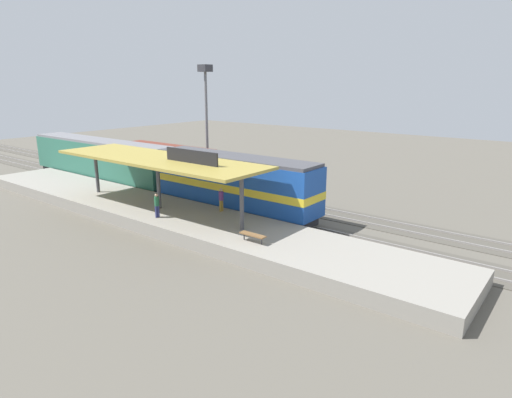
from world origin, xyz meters
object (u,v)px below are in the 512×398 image
object	(u,v)px
freight_car	(167,162)
light_mast	(206,98)
passenger_carriage_single	(100,160)
person_waiting	(157,204)
platform_bench	(253,235)
person_walking	(221,199)
locomotive	(234,184)

from	to	relation	value
freight_car	light_mast	xyz separation A→B (m)	(3.20, -2.77, 6.43)
freight_car	light_mast	bearing A→B (deg)	-40.87
light_mast	passenger_carriage_single	bearing A→B (deg)	135.84
person_waiting	light_mast	bearing A→B (deg)	31.85
platform_bench	passenger_carriage_single	xyz separation A→B (m)	(6.00, 24.56, 0.97)
platform_bench	person_walking	world-z (taller)	person_walking
platform_bench	passenger_carriage_single	distance (m)	25.31
platform_bench	light_mast	xyz separation A→B (m)	(13.80, 16.99, 7.05)
platform_bench	freight_car	xyz separation A→B (m)	(10.60, 19.76, 0.63)
locomotive	freight_car	distance (m)	13.98
person_waiting	person_walking	size ratio (longest dim) A/B	1.00
locomotive	light_mast	world-z (taller)	light_mast
locomotive	freight_car	xyz separation A→B (m)	(4.60, 13.19, -0.44)
passenger_carriage_single	person_waiting	xyz separation A→B (m)	(-6.24, -16.30, -0.46)
freight_car	light_mast	size ratio (longest dim) A/B	1.03
locomotive	person_waiting	world-z (taller)	locomotive
locomotive	person_waiting	xyz separation A→B (m)	(-6.24, 1.70, -0.56)
locomotive	light_mast	bearing A→B (deg)	53.20
locomotive	freight_car	world-z (taller)	locomotive
passenger_carriage_single	freight_car	size ratio (longest dim) A/B	1.67
light_mast	person_walking	bearing A→B (deg)	-132.28
passenger_carriage_single	freight_car	xyz separation A→B (m)	(4.60, -4.81, -0.34)
passenger_carriage_single	light_mast	distance (m)	12.46
platform_bench	person_walking	bearing A→B (deg)	58.06
platform_bench	locomotive	world-z (taller)	locomotive
person_waiting	platform_bench	bearing A→B (deg)	-88.32
locomotive	person_walking	xyz separation A→B (m)	(-2.41, -0.80, -0.56)
passenger_carriage_single	locomotive	bearing A→B (deg)	-90.00
passenger_carriage_single	person_walking	distance (m)	18.96
freight_car	platform_bench	bearing A→B (deg)	-118.21
locomotive	light_mast	size ratio (longest dim) A/B	1.23
light_mast	person_waiting	world-z (taller)	light_mast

